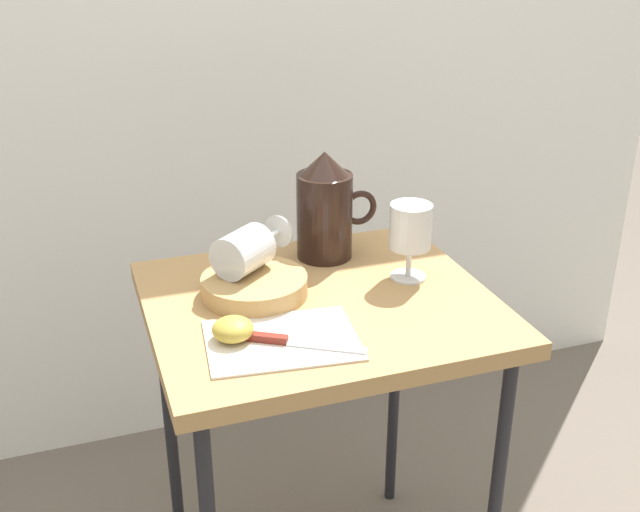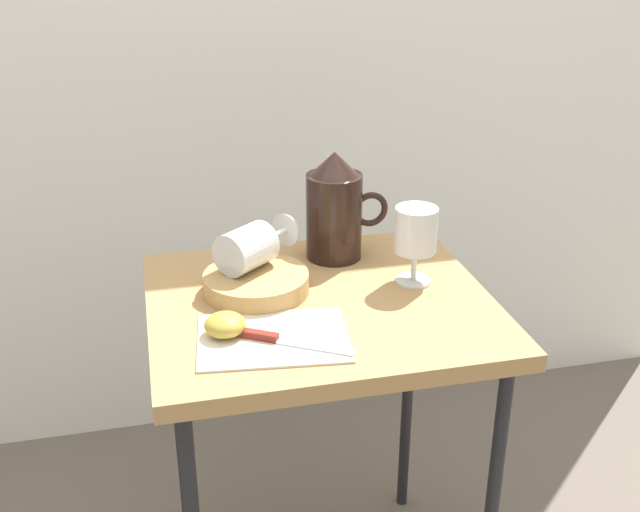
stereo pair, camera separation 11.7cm
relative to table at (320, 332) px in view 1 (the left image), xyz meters
The scene contains 9 objects.
curtain_drape 0.78m from the table, 90.00° to the left, with size 2.40×0.03×2.00m, color white.
table is the anchor object (origin of this frame).
linen_napkin 0.17m from the table, 131.57° to the right, with size 0.23×0.17×0.00m, color silver.
basket_tray 0.14m from the table, 153.39° to the left, with size 0.18×0.18×0.04m, color tan.
pitcher 0.23m from the table, 68.00° to the left, with size 0.16×0.10×0.21m.
wine_glass_upright 0.24m from the table, ahead, with size 0.07×0.07×0.14m.
wine_glass_tipped_near 0.19m from the table, 144.82° to the left, with size 0.16×0.15×0.08m.
apple_half_left 0.21m from the table, 152.20° to the right, with size 0.06×0.06×0.04m, color #B29938.
knife 0.18m from the table, 131.02° to the right, with size 0.18×0.12×0.01m.
Camera 1 is at (-0.38, -1.10, 1.28)m, focal length 43.41 mm.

